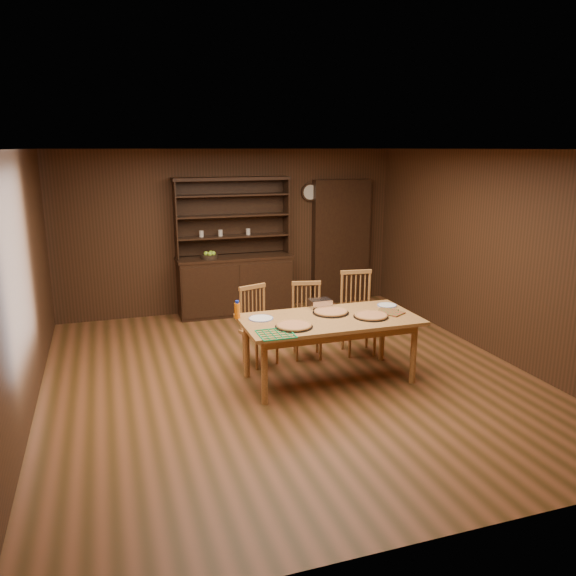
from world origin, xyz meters
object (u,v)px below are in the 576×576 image
object	(u,v)px
dining_table	(329,324)
chair_left	(257,322)
china_hutch	(235,277)
chair_right	(357,309)
juice_bottle	(237,310)
chair_center	(307,317)

from	to	relation	value
dining_table	chair_left	distance (m)	1.04
china_hutch	chair_right	xyz separation A→B (m)	(1.13, -2.20, -0.03)
dining_table	juice_bottle	distance (m)	1.05
china_hutch	dining_table	distance (m)	3.02
dining_table	chair_center	world-z (taller)	chair_center
chair_center	dining_table	bearing A→B (deg)	-79.57
china_hutch	chair_center	world-z (taller)	china_hutch
chair_left	juice_bottle	world-z (taller)	chair_left
chair_center	juice_bottle	world-z (taller)	chair_center
china_hutch	chair_center	xyz separation A→B (m)	(0.45, -2.15, -0.09)
dining_table	chair_center	xyz separation A→B (m)	(0.04, 0.84, -0.17)
chair_left	china_hutch	bearing A→B (deg)	64.95
china_hutch	juice_bottle	distance (m)	2.75
chair_center	juice_bottle	distance (m)	1.20
china_hutch	chair_center	size ratio (longest dim) A/B	2.26
dining_table	chair_left	size ratio (longest dim) A/B	2.04
chair_center	chair_right	xyz separation A→B (m)	(0.68, -0.05, 0.06)
chair_left	chair_center	size ratio (longest dim) A/B	1.01
china_hutch	chair_right	world-z (taller)	china_hutch
chair_center	juice_bottle	size ratio (longest dim) A/B	4.67
chair_center	chair_right	world-z (taller)	chair_right
dining_table	china_hutch	bearing A→B (deg)	97.79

